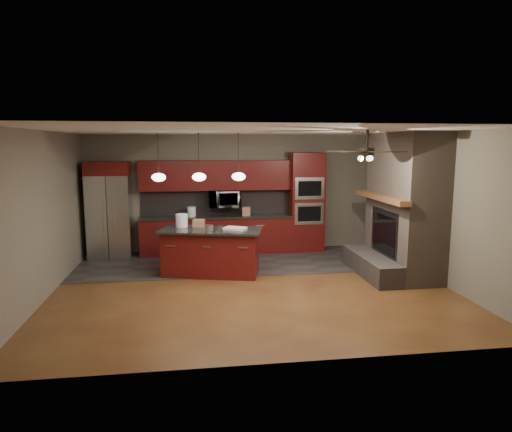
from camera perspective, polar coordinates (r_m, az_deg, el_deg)
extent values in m
plane|color=brown|center=(8.44, -0.58, -8.77)|extent=(7.00, 7.00, 0.00)
cube|color=white|center=(8.05, -0.61, 10.59)|extent=(7.00, 6.00, 0.02)
cube|color=#665F52|center=(11.09, -2.64, 2.86)|extent=(7.00, 0.02, 2.80)
cube|color=#665F52|center=(9.26, 21.42, 1.07)|extent=(0.02, 6.00, 2.80)
cube|color=#665F52|center=(8.42, -24.92, 0.14)|extent=(0.02, 6.00, 2.80)
cube|color=#33302E|center=(10.16, -1.92, -5.69)|extent=(7.00, 2.40, 0.01)
cube|color=brown|center=(9.42, 18.11, 1.37)|extent=(0.80, 2.00, 2.80)
cube|color=#4A413D|center=(9.38, 14.17, -5.96)|extent=(0.50, 2.00, 0.40)
cube|color=#2D2D30|center=(9.35, 15.85, -2.15)|extent=(0.05, 1.20, 0.95)
cube|color=black|center=(9.34, 15.71, -2.16)|extent=(0.02, 1.00, 0.75)
cube|color=brown|center=(9.20, 15.35, 2.26)|extent=(0.22, 2.10, 0.10)
cube|color=#56100F|center=(10.90, -4.94, -2.42)|extent=(3.55, 0.60, 0.86)
cube|color=black|center=(10.82, -4.97, -0.08)|extent=(3.59, 0.64, 0.04)
cube|color=black|center=(11.06, -5.07, 1.78)|extent=(3.55, 0.03, 0.60)
cube|color=#56100F|center=(10.84, -5.07, 5.09)|extent=(3.55, 0.35, 0.70)
cube|color=#56100F|center=(11.11, 6.29, 1.74)|extent=(0.80, 0.60, 2.38)
cube|color=silver|center=(10.85, 6.66, 0.29)|extent=(0.70, 0.03, 0.52)
cube|color=black|center=(10.83, 6.69, 0.27)|extent=(0.55, 0.02, 0.35)
cube|color=silver|center=(10.78, 6.72, 3.44)|extent=(0.70, 0.03, 0.52)
cube|color=black|center=(10.76, 6.75, 3.43)|extent=(0.55, 0.02, 0.35)
imported|color=silver|center=(10.83, -3.95, 2.18)|extent=(0.73, 0.41, 0.50)
cube|color=silver|center=(10.87, -17.78, -0.09)|extent=(0.95, 0.72, 1.89)
cube|color=#2D2D30|center=(10.52, -18.10, -0.39)|extent=(0.02, 0.02, 1.87)
cube|color=silver|center=(10.52, -18.66, -0.11)|extent=(0.03, 0.03, 0.95)
cube|color=silver|center=(10.48, -17.59, -0.08)|extent=(0.03, 0.03, 0.95)
cube|color=#56100F|center=(10.76, -18.06, 5.68)|extent=(0.95, 0.72, 0.30)
cube|color=#56100F|center=(9.11, -5.65, -4.62)|extent=(1.97, 1.17, 0.88)
cube|color=black|center=(9.01, -5.69, -1.77)|extent=(2.15, 1.35, 0.04)
cylinder|color=white|center=(9.32, -9.28, -0.56)|extent=(0.28, 0.28, 0.26)
cylinder|color=#B6B6BB|center=(8.82, -5.93, -1.50)|extent=(0.18, 0.18, 0.12)
cube|color=white|center=(8.95, -2.63, -1.55)|extent=(0.50, 0.45, 0.04)
cube|color=#9E6F51|center=(9.30, -7.17, -0.89)|extent=(0.26, 0.21, 0.14)
cylinder|color=white|center=(10.79, -8.06, 0.55)|extent=(0.22, 0.22, 0.23)
cube|color=#AD7859|center=(10.82, -1.20, 0.59)|extent=(0.21, 0.17, 0.20)
cylinder|color=black|center=(8.70, -12.17, 7.70)|extent=(0.01, 0.01, 0.78)
ellipsoid|color=white|center=(8.72, -12.07, 4.74)|extent=(0.26, 0.26, 0.16)
cylinder|color=black|center=(8.68, -7.18, 7.83)|extent=(0.01, 0.01, 0.78)
ellipsoid|color=white|center=(8.70, -7.12, 4.86)|extent=(0.26, 0.26, 0.16)
cylinder|color=black|center=(8.73, -2.20, 7.89)|extent=(0.01, 0.01, 0.78)
ellipsoid|color=white|center=(8.74, -2.18, 4.94)|extent=(0.26, 0.26, 0.16)
cylinder|color=black|center=(7.73, 13.74, 9.31)|extent=(0.04, 0.04, 0.30)
cylinder|color=black|center=(7.73, 13.69, 7.82)|extent=(0.24, 0.24, 0.12)
cube|color=black|center=(7.87, 16.28, 7.74)|extent=(0.60, 0.12, 0.01)
cube|color=black|center=(8.10, 13.51, 7.87)|extent=(0.30, 0.61, 0.01)
cube|color=black|center=(7.83, 10.97, 7.92)|extent=(0.56, 0.45, 0.01)
cube|color=black|center=(7.41, 12.10, 7.84)|extent=(0.56, 0.45, 0.01)
cube|color=black|center=(7.44, 15.57, 7.72)|extent=(0.30, 0.61, 0.01)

